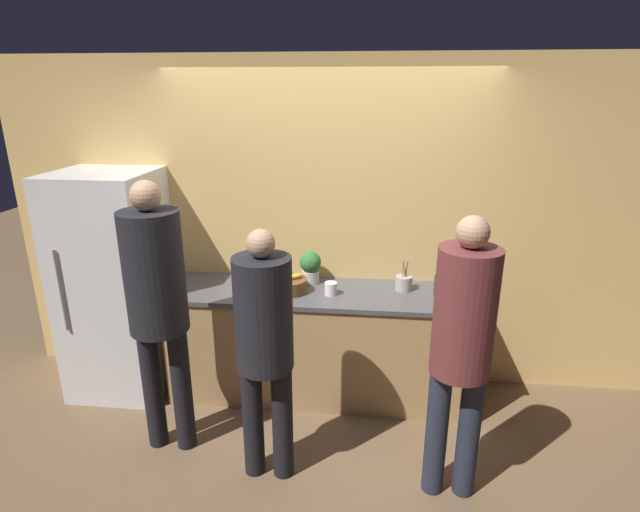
# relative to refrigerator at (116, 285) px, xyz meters

# --- Properties ---
(ground_plane) EXTENTS (14.00, 14.00, 0.00)m
(ground_plane) POSITION_rel_refrigerator_xyz_m (1.63, -0.30, -0.89)
(ground_plane) COLOR brown
(wall_back) EXTENTS (5.20, 0.06, 2.60)m
(wall_back) POSITION_rel_refrigerator_xyz_m (1.63, 0.37, 0.41)
(wall_back) COLOR #E0B266
(wall_back) RESTS_ON ground_plane
(counter) EXTENTS (2.39, 0.65, 0.89)m
(counter) POSITION_rel_refrigerator_xyz_m (1.63, 0.06, -0.44)
(counter) COLOR tan
(counter) RESTS_ON ground_plane
(refrigerator) EXTENTS (0.72, 0.73, 1.78)m
(refrigerator) POSITION_rel_refrigerator_xyz_m (0.00, 0.00, 0.00)
(refrigerator) COLOR white
(refrigerator) RESTS_ON ground_plane
(person_left) EXTENTS (0.37, 0.37, 1.85)m
(person_left) POSITION_rel_refrigerator_xyz_m (0.66, -0.69, 0.23)
(person_left) COLOR black
(person_left) RESTS_ON ground_plane
(person_center) EXTENTS (0.34, 0.34, 1.63)m
(person_center) POSITION_rel_refrigerator_xyz_m (1.38, -0.88, 0.08)
(person_center) COLOR black
(person_center) RESTS_ON ground_plane
(person_right) EXTENTS (0.34, 0.34, 1.74)m
(person_right) POSITION_rel_refrigerator_xyz_m (2.50, -0.91, 0.14)
(person_right) COLOR #232838
(person_right) RESTS_ON ground_plane
(fruit_bowl) EXTENTS (0.26, 0.26, 0.14)m
(fruit_bowl) POSITION_rel_refrigerator_xyz_m (1.38, 0.00, 0.05)
(fruit_bowl) COLOR brown
(fruit_bowl) RESTS_ON counter
(utensil_crock) EXTENTS (0.13, 0.13, 0.24)m
(utensil_crock) POSITION_rel_refrigerator_xyz_m (2.24, 0.13, 0.06)
(utensil_crock) COLOR #ADA393
(utensil_crock) RESTS_ON counter
(bottle_red) EXTENTS (0.06, 0.06, 0.20)m
(bottle_red) POSITION_rel_refrigerator_xyz_m (1.29, 0.21, 0.08)
(bottle_red) COLOR red
(bottle_red) RESTS_ON counter
(bottle_dark) EXTENTS (0.08, 0.08, 0.22)m
(bottle_dark) POSITION_rel_refrigerator_xyz_m (2.50, 0.06, 0.09)
(bottle_dark) COLOR #333338
(bottle_dark) RESTS_ON counter
(cup_white) EXTENTS (0.09, 0.09, 0.10)m
(cup_white) POSITION_rel_refrigerator_xyz_m (1.70, -0.02, 0.05)
(cup_white) COLOR white
(cup_white) RESTS_ON counter
(potted_plant) EXTENTS (0.17, 0.17, 0.26)m
(potted_plant) POSITION_rel_refrigerator_xyz_m (1.52, 0.21, 0.14)
(potted_plant) COLOR beige
(potted_plant) RESTS_ON counter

